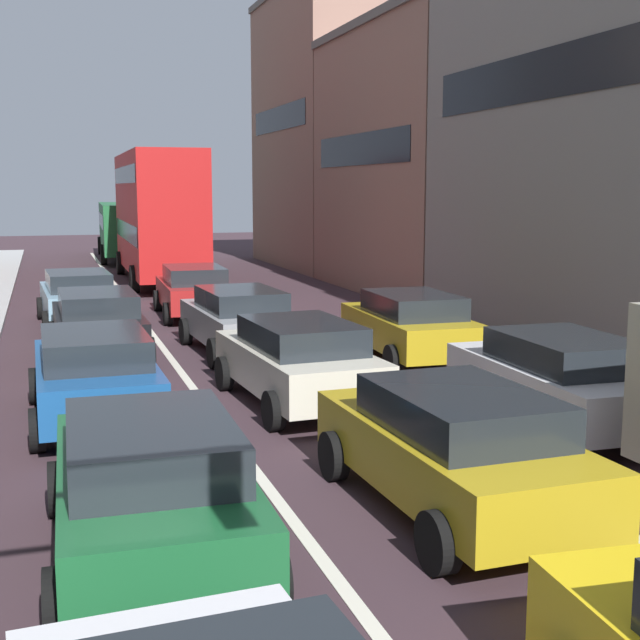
# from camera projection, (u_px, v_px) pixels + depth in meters

# --- Properties ---
(lane_stripe_left) EXTENTS (0.16, 60.00, 0.01)m
(lane_stripe_left) POSITION_uv_depth(u_px,v_px,m) (157.00, 340.00, 21.42)
(lane_stripe_left) COLOR silver
(lane_stripe_left) RESTS_ON ground
(lane_stripe_right) EXTENTS (0.16, 60.00, 0.01)m
(lane_stripe_right) POSITION_uv_depth(u_px,v_px,m) (289.00, 333.00, 22.44)
(lane_stripe_right) COLOR silver
(lane_stripe_right) RESTS_ON ground
(building_row_right) EXTENTS (7.20, 43.90, 13.72)m
(building_row_right) POSITION_uv_depth(u_px,v_px,m) (544.00, 107.00, 25.35)
(building_row_right) COLOR #936B5B
(building_row_right) RESTS_ON ground
(sedan_centre_lane_second) EXTENTS (2.17, 4.35, 1.49)m
(sedan_centre_lane_second) POSITION_uv_depth(u_px,v_px,m) (454.00, 446.00, 9.99)
(sedan_centre_lane_second) COLOR #B29319
(sedan_centre_lane_second) RESTS_ON ground
(wagon_left_lane_second) EXTENTS (2.13, 4.34, 1.49)m
(wagon_left_lane_second) POSITION_uv_depth(u_px,v_px,m) (151.00, 484.00, 8.70)
(wagon_left_lane_second) COLOR #19592D
(wagon_left_lane_second) RESTS_ON ground
(hatchback_centre_lane_third) EXTENTS (2.28, 4.40, 1.49)m
(hatchback_centre_lane_third) POSITION_uv_depth(u_px,v_px,m) (298.00, 360.00, 14.97)
(hatchback_centre_lane_third) COLOR beige
(hatchback_centre_lane_third) RESTS_ON ground
(sedan_left_lane_third) EXTENTS (2.11, 4.32, 1.49)m
(sedan_left_lane_third) POSITION_uv_depth(u_px,v_px,m) (95.00, 373.00, 13.88)
(sedan_left_lane_third) COLOR #194C8C
(sedan_left_lane_third) RESTS_ON ground
(coupe_centre_lane_fourth) EXTENTS (2.24, 4.39, 1.49)m
(coupe_centre_lane_fourth) POSITION_uv_depth(u_px,v_px,m) (239.00, 319.00, 19.62)
(coupe_centre_lane_fourth) COLOR gray
(coupe_centre_lane_fourth) RESTS_ON ground
(sedan_left_lane_fourth) EXTENTS (2.12, 4.33, 1.49)m
(sedan_left_lane_fourth) POSITION_uv_depth(u_px,v_px,m) (98.00, 322.00, 19.13)
(sedan_left_lane_fourth) COLOR black
(sedan_left_lane_fourth) RESTS_ON ground
(sedan_centre_lane_fifth) EXTENTS (2.17, 4.36, 1.49)m
(sedan_centre_lane_fifth) POSITION_uv_depth(u_px,v_px,m) (194.00, 290.00, 25.17)
(sedan_centre_lane_fifth) COLOR #A51E1E
(sedan_centre_lane_fifth) RESTS_ON ground
(sedan_left_lane_fifth) EXTENTS (2.23, 4.38, 1.49)m
(sedan_left_lane_fifth) POSITION_uv_depth(u_px,v_px,m) (78.00, 297.00, 23.61)
(sedan_left_lane_fifth) COLOR #759EB7
(sedan_left_lane_fifth) RESTS_ON ground
(sedan_right_lane_behind_truck) EXTENTS (2.13, 4.34, 1.49)m
(sedan_right_lane_behind_truck) POSITION_uv_depth(u_px,v_px,m) (559.00, 378.00, 13.53)
(sedan_right_lane_behind_truck) COLOR silver
(sedan_right_lane_behind_truck) RESTS_ON ground
(wagon_right_lane_far) EXTENTS (2.18, 4.36, 1.49)m
(wagon_right_lane_far) POSITION_uv_depth(u_px,v_px,m) (410.00, 324.00, 18.84)
(wagon_right_lane_far) COLOR #B29319
(wagon_right_lane_far) RESTS_ON ground
(bus_mid_queue_primary) EXTENTS (2.90, 10.53, 5.06)m
(bus_mid_queue_primary) POSITION_uv_depth(u_px,v_px,m) (158.00, 211.00, 33.96)
(bus_mid_queue_primary) COLOR #B21919
(bus_mid_queue_primary) RESTS_ON ground
(bus_far_queue_secondary) EXTENTS (3.12, 10.59, 2.90)m
(bus_far_queue_secondary) POSITION_uv_depth(u_px,v_px,m) (126.00, 226.00, 45.29)
(bus_far_queue_secondary) COLOR #1E6033
(bus_far_queue_secondary) RESTS_ON ground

